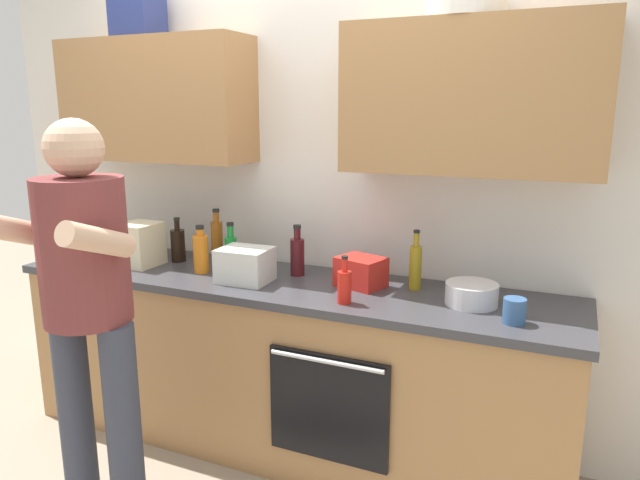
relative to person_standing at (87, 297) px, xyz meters
name	(u,v)px	position (x,y,z in m)	size (l,w,h in m)	color
ground_plane	(284,443)	(0.43, 0.83, -1.01)	(12.00, 12.00, 0.00)	gray
back_wall_unit	(304,156)	(0.43, 1.10, 0.48)	(4.00, 0.39, 2.50)	silver
counter	(283,365)	(0.43, 0.82, -0.56)	(2.84, 0.67, 0.90)	#A37547
person_standing	(87,297)	(0.00, 0.00, 0.00)	(0.49, 0.45, 1.70)	#383D4C
bottle_oil	(415,266)	(1.07, 0.96, 0.00)	(0.06, 0.06, 0.28)	olive
bottle_syrup	(217,242)	(-0.02, 0.95, 0.02)	(0.06, 0.06, 0.31)	#8C4C14
bottle_soy	(178,244)	(-0.27, 0.93, -0.01)	(0.08, 0.08, 0.25)	black
bottle_soda	(231,251)	(0.10, 0.89, -0.01)	(0.06, 0.06, 0.25)	#198C33
bottle_wine	(297,255)	(0.46, 0.95, 0.00)	(0.07, 0.07, 0.26)	#471419
bottle_hotsauce	(344,286)	(0.84, 0.63, -0.03)	(0.06, 0.06, 0.21)	red
bottle_juice	(201,253)	(-0.02, 0.79, 0.00)	(0.08, 0.08, 0.25)	orange
cup_tea	(514,311)	(1.54, 0.68, -0.06)	(0.09, 0.09, 0.10)	#33598C
mixing_bowl	(472,294)	(1.35, 0.84, -0.06)	(0.23, 0.23, 0.10)	silver
knife_block	(102,234)	(-0.78, 0.89, 0.01)	(0.10, 0.14, 0.30)	brown
grocery_bag_rice	(139,244)	(-0.41, 0.78, 0.01)	(0.20, 0.21, 0.23)	beige
grocery_bag_crisps	(361,272)	(0.82, 0.90, -0.04)	(0.21, 0.17, 0.14)	red
grocery_bag_produce	(245,265)	(0.27, 0.74, -0.03)	(0.25, 0.20, 0.17)	silver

